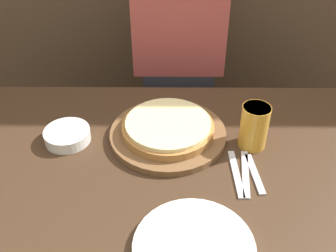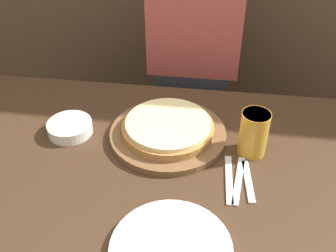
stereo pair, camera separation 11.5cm
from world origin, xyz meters
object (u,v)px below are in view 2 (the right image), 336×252
pizza_on_board (168,130)px  spoon (248,181)px  fork (229,179)px  side_bowl (70,128)px  diner_person (193,79)px  dinner_plate (171,249)px  dinner_knife (239,180)px  beer_glass (254,132)px

pizza_on_board → spoon: pizza_on_board is taller
fork → side_bowl: bearing=163.7°
side_bowl → diner_person: (0.33, 0.51, -0.10)m
side_bowl → spoon: 0.55m
dinner_plate → spoon: bearing=53.9°
side_bowl → dinner_knife: (0.50, -0.14, -0.02)m
beer_glass → side_bowl: bearing=178.3°
pizza_on_board → dinner_plate: 0.40m
beer_glass → dinner_knife: (-0.04, -0.12, -0.07)m
dinner_plate → spoon: size_ratio=1.77×
dinner_plate → fork: (0.12, 0.24, -0.01)m
dinner_plate → dinner_knife: size_ratio=1.51×
pizza_on_board → side_bowl: bearing=-176.4°
spoon → pizza_on_board: bearing=145.8°
beer_glass → side_bowl: 0.54m
beer_glass → fork: bearing=-115.9°
fork → dinner_knife: (0.02, 0.00, 0.00)m
dinner_plate → spoon: dinner_plate is taller
pizza_on_board → side_bowl: pizza_on_board is taller
beer_glass → side_bowl: beer_glass is taller
beer_glass → fork: beer_glass is taller
beer_glass → spoon: 0.14m
diner_person → side_bowl: bearing=-123.4°
beer_glass → dinner_knife: beer_glass is taller
spoon → side_bowl: bearing=165.2°
beer_glass → diner_person: (-0.21, 0.52, -0.15)m
diner_person → dinner_plate: bearing=-88.6°
pizza_on_board → side_bowl: (-0.30, -0.02, -0.01)m
pizza_on_board → diner_person: 0.50m
dinner_plate → dinner_knife: (0.15, 0.24, -0.01)m
pizza_on_board → spoon: bearing=-34.2°
beer_glass → dinner_plate: size_ratio=0.49×
diner_person → pizza_on_board: bearing=-94.4°
dinner_plate → spoon: (0.17, 0.24, -0.01)m
dinner_knife → spoon: same height
side_bowl → fork: (0.48, -0.14, -0.02)m
fork → spoon: 0.05m
beer_glass → diner_person: diner_person is taller
fork → pizza_on_board: bearing=139.1°
dinner_knife → beer_glass: bearing=74.1°
pizza_on_board → fork: 0.24m
side_bowl → spoon: (0.53, -0.14, -0.02)m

